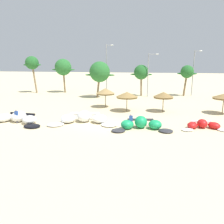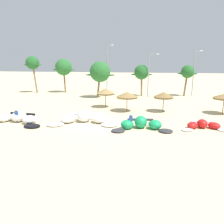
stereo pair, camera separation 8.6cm
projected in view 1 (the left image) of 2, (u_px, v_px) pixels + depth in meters
name	position (u px, v px, depth m)	size (l,w,h in m)	color
ground_plane	(104.00, 124.00, 23.97)	(260.00, 260.00, 0.00)	beige
kite_far_left	(17.00, 118.00, 24.67)	(7.92, 3.83, 1.24)	black
kite_left	(84.00, 118.00, 24.59)	(8.03, 4.46, 1.31)	white
kite_left_of_center	(141.00, 124.00, 22.26)	(6.41, 3.49, 1.29)	#333338
kite_center	(203.00, 125.00, 22.42)	(5.14, 2.78, 0.92)	white
beach_umbrella_near_van	(105.00, 91.00, 32.68)	(2.87, 2.87, 2.96)	brown
beach_umbrella_middle	(127.00, 95.00, 29.93)	(3.04, 3.04, 2.77)	brown
beach_umbrella_near_palms	(164.00, 95.00, 29.69)	(2.77, 2.77, 2.80)	brown
beach_umbrella_outermost	(224.00, 96.00, 28.41)	(2.91, 2.91, 2.74)	brown
person_near_kites	(131.00, 121.00, 22.20)	(0.36, 0.24, 1.62)	#383842
person_by_umbrellas	(17.00, 116.00, 24.32)	(0.36, 0.24, 1.62)	#383842
palm_leftmost	(32.00, 63.00, 47.88)	(4.39, 2.93, 8.19)	#7F6647
palm_left	(63.00, 67.00, 48.56)	(5.57, 3.71, 7.61)	brown
palm_left_of_gap	(100.00, 72.00, 41.19)	(5.91, 3.94, 7.00)	brown
palm_center_left	(141.00, 73.00, 43.67)	(4.46, 2.97, 6.35)	#7F6647
palm_center_right	(187.00, 72.00, 43.39)	(3.89, 2.60, 6.27)	brown
lamppost_west	(107.00, 68.00, 43.08)	(1.46, 0.24, 10.24)	gray
lamppost_west_center	(149.00, 73.00, 42.40)	(2.00, 0.24, 8.52)	gray
lamppost_east_center	(194.00, 71.00, 43.90)	(1.51, 0.24, 9.20)	gray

